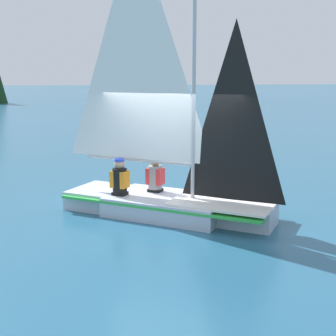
# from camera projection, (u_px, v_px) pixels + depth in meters

# --- Properties ---
(ground_plane) EXTENTS (260.00, 260.00, 0.00)m
(ground_plane) POSITION_uv_depth(u_px,v_px,m) (168.00, 215.00, 9.73)
(ground_plane) COLOR #235675
(sailboat_main) EXTENTS (4.37, 3.68, 5.88)m
(sailboat_main) POSITION_uv_depth(u_px,v_px,m) (165.00, 172.00, 9.58)
(sailboat_main) COLOR #B2BCCC
(sailboat_main) RESTS_ON ground_plane
(sailor_helm) EXTENTS (0.43, 0.42, 1.16)m
(sailor_helm) POSITION_uv_depth(u_px,v_px,m) (155.00, 181.00, 10.03)
(sailor_helm) COLOR black
(sailor_helm) RESTS_ON ground_plane
(sailor_crew) EXTENTS (0.43, 0.42, 1.16)m
(sailor_crew) POSITION_uv_depth(u_px,v_px,m) (120.00, 184.00, 9.74)
(sailor_crew) COLOR black
(sailor_crew) RESTS_ON ground_plane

